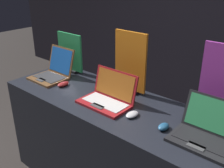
{
  "coord_description": "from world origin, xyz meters",
  "views": [
    {
      "loc": [
        1.18,
        -1.05,
        1.87
      ],
      "look_at": [
        -0.0,
        0.34,
        1.07
      ],
      "focal_mm": 42.0,
      "sensor_mm": 36.0,
      "label": 1
    }
  ],
  "objects": [
    {
      "name": "mouse_back",
      "position": [
        0.5,
        0.26,
        0.94
      ],
      "size": [
        0.06,
        0.09,
        0.04
      ],
      "color": "navy",
      "rests_on": "display_counter"
    },
    {
      "name": "laptop_middle",
      "position": [
        -0.01,
        0.3,
        0.97
      ],
      "size": [
        0.4,
        0.28,
        0.24
      ],
      "color": "maroon",
      "rests_on": "display_counter"
    },
    {
      "name": "mouse_front",
      "position": [
        -0.53,
        0.28,
        0.94
      ],
      "size": [
        0.07,
        0.12,
        0.04
      ],
      "color": "maroon",
      "rests_on": "display_counter"
    },
    {
      "name": "wall_back",
      "position": [
        0.0,
        2.27,
        1.4
      ],
      "size": [
        8.0,
        0.05,
        2.8
      ],
      "color": "black",
      "rests_on": "ground_plane"
    },
    {
      "name": "promo_stand_front",
      "position": [
        -0.75,
        0.57,
        1.1
      ],
      "size": [
        0.32,
        0.07,
        0.39
      ],
      "color": "black",
      "rests_on": "display_counter"
    },
    {
      "name": "promo_stand_middle",
      "position": [
        -0.01,
        0.57,
        1.16
      ],
      "size": [
        0.3,
        0.07,
        0.51
      ],
      "color": "black",
      "rests_on": "display_counter"
    },
    {
      "name": "laptop_back",
      "position": [
        0.75,
        0.32,
        0.97
      ],
      "size": [
        0.37,
        0.31,
        0.24
      ],
      "color": "black",
      "rests_on": "display_counter"
    },
    {
      "name": "mouse_middle",
      "position": [
        0.25,
        0.26,
        0.93
      ],
      "size": [
        0.07,
        0.11,
        0.03
      ],
      "color": "#B2B2B7",
      "rests_on": "display_counter"
    },
    {
      "name": "display_counter",
      "position": [
        0.0,
        0.34,
        0.46
      ],
      "size": [
        1.98,
        0.67,
        0.92
      ],
      "color": "black",
      "rests_on": "ground_plane"
    },
    {
      "name": "laptop_front",
      "position": [
        -0.75,
        0.35,
        0.98
      ],
      "size": [
        0.32,
        0.34,
        0.27
      ],
      "color": "brown",
      "rests_on": "display_counter"
    }
  ]
}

